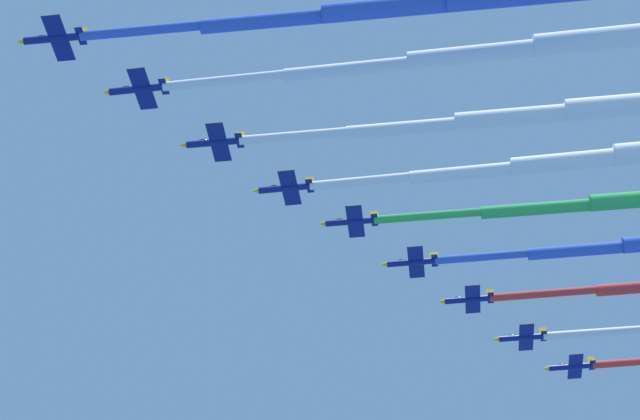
% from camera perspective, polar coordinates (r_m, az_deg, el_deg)
% --- Properties ---
extents(jet_port_inner, '(76.70, 33.26, 3.78)m').
position_cam_1_polar(jet_port_inner, '(154.67, 4.17, 10.57)').
color(jet_port_inner, navy).
extents(jet_starboard_inner, '(79.74, 36.02, 3.82)m').
position_cam_1_polar(jet_starboard_inner, '(161.42, 8.72, 8.12)').
color(jet_starboard_inner, navy).
extents(jet_port_mid, '(73.94, 32.40, 3.77)m').
position_cam_1_polar(jet_port_mid, '(168.44, 10.58, 4.86)').
color(jet_port_mid, navy).
extents(jet_starboard_mid, '(71.26, 32.83, 3.81)m').
position_cam_1_polar(jet_starboard_mid, '(175.97, 13.16, 2.55)').
color(jet_starboard_mid, navy).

